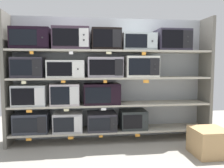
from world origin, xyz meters
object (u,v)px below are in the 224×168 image
at_px(microwave_9, 105,67).
at_px(microwave_15, 172,40).
at_px(microwave_0, 32,122).
at_px(microwave_3, 133,119).
at_px(microwave_4, 31,95).
at_px(microwave_14, 139,42).
at_px(microwave_11, 31,39).
at_px(shipping_carton, 209,142).
at_px(microwave_5, 66,94).
at_px(microwave_7, 29,67).
at_px(microwave_10, 141,67).
at_px(microwave_6, 102,94).
at_px(microwave_1, 68,121).
at_px(microwave_8, 66,69).
at_px(microwave_2, 102,121).
at_px(microwave_12, 71,39).
at_px(microwave_13, 106,40).

distance_m(microwave_9, microwave_15, 1.18).
xyz_separation_m(microwave_0, microwave_3, (1.60, -0.00, -0.00)).
distance_m(microwave_4, microwave_14, 1.88).
height_order(microwave_11, shipping_carton, microwave_11).
bearing_deg(microwave_5, microwave_7, 179.97).
height_order(microwave_7, microwave_10, microwave_10).
distance_m(microwave_0, microwave_6, 1.17).
relative_size(microwave_1, shipping_carton, 1.01).
height_order(microwave_0, microwave_7, microwave_7).
height_order(microwave_8, microwave_14, microwave_14).
xyz_separation_m(microwave_10, microwave_14, (-0.04, 0.00, 0.39)).
distance_m(microwave_1, microwave_6, 0.69).
bearing_deg(microwave_8, microwave_14, 0.00).
height_order(microwave_2, microwave_10, microwave_10).
bearing_deg(microwave_5, microwave_11, 179.96).
height_order(microwave_9, microwave_15, microwave_15).
xyz_separation_m(microwave_4, microwave_6, (1.09, 0.00, 0.00)).
relative_size(microwave_5, microwave_9, 0.80).
distance_m(microwave_0, microwave_3, 1.60).
xyz_separation_m(microwave_12, microwave_15, (1.62, -0.00, 0.00)).
relative_size(microwave_5, microwave_15, 0.83).
distance_m(microwave_9, microwave_10, 0.58).
bearing_deg(microwave_3, microwave_0, 180.00).
xyz_separation_m(microwave_6, microwave_14, (0.59, -0.00, 0.82)).
distance_m(microwave_3, microwave_9, 0.97).
bearing_deg(shipping_carton, microwave_3, 140.74).
bearing_deg(microwave_14, microwave_12, 179.99).
xyz_separation_m(microwave_0, microwave_11, (0.03, 0.00, 1.28)).
height_order(microwave_1, microwave_14, microwave_14).
relative_size(microwave_0, microwave_7, 1.11).
distance_m(microwave_4, microwave_10, 1.78).
bearing_deg(microwave_14, microwave_8, -180.00).
bearing_deg(microwave_0, shipping_carton, -16.35).
relative_size(microwave_7, microwave_13, 1.02).
bearing_deg(microwave_11, microwave_12, -0.01).
xyz_separation_m(microwave_8, microwave_11, (-0.51, 0.00, 0.45)).
bearing_deg(microwave_6, shipping_carton, -27.41).
bearing_deg(microwave_8, microwave_7, 179.99).
relative_size(microwave_2, microwave_10, 0.89).
bearing_deg(microwave_3, microwave_14, -0.11).
xyz_separation_m(microwave_1, microwave_5, (-0.04, -0.00, 0.44)).
bearing_deg(microwave_15, microwave_4, 180.00).
height_order(microwave_2, microwave_7, microwave_7).
bearing_deg(microwave_4, microwave_14, 0.00).
xyz_separation_m(microwave_4, microwave_11, (0.04, 0.00, 0.85)).
relative_size(microwave_3, microwave_15, 0.81).
bearing_deg(microwave_7, microwave_1, -0.00).
height_order(microwave_6, microwave_8, microwave_8).
relative_size(microwave_3, microwave_10, 0.82).
xyz_separation_m(microwave_1, microwave_7, (-0.58, 0.00, 0.85)).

